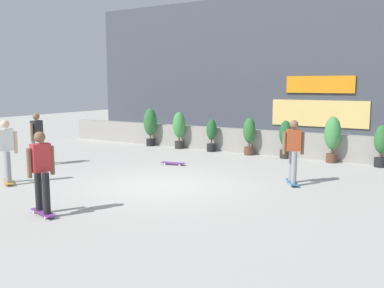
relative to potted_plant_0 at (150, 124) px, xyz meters
name	(u,v)px	position (x,y,z in m)	size (l,w,h in m)	color
ground_plane	(162,185)	(4.51, -5.55, -0.94)	(48.00, 48.00, 0.00)	#B2AFA8
planter_wall	(253,141)	(4.51, 0.45, -0.49)	(18.00, 0.40, 0.90)	gray
building_backdrop	(289,70)	(4.51, 4.45, 2.31)	(20.00, 2.08, 6.50)	#424751
potted_plant_0	(150,124)	(0.00, 0.00, 0.00)	(0.56, 0.56, 1.60)	black
potted_plant_1	(179,127)	(1.46, 0.00, -0.07)	(0.51, 0.51, 1.50)	#2D2823
potted_plant_2	(212,134)	(2.96, 0.00, -0.24)	(0.40, 0.40, 1.27)	black
potted_plant_3	(249,134)	(4.55, 0.00, -0.15)	(0.46, 0.46, 1.39)	brown
potted_plant_4	(285,137)	(5.93, 0.00, -0.18)	(0.44, 0.44, 1.35)	#2D2823
potted_plant_5	(333,136)	(7.54, 0.00, -0.03)	(0.54, 0.54, 1.55)	brown
potted_plant_6	(381,144)	(9.04, 0.00, -0.19)	(0.43, 0.43, 1.34)	black
skater_mid_plaza	(37,136)	(-0.54, -5.37, 0.00)	(0.82, 0.55, 1.70)	#266699
skater_by_wall_right	(293,149)	(7.39, -3.74, 0.00)	(0.56, 0.80, 1.70)	#266699
skater_far_left	(41,169)	(3.94, -8.89, 0.00)	(0.82, 0.54, 1.70)	#72338C
skater_foreground	(6,149)	(0.94, -7.54, 0.00)	(0.79, 0.59, 1.70)	#BF8C26
skateboard_near_camera	(173,163)	(3.21, -3.09, -0.88)	(0.82, 0.35, 0.08)	#72338C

